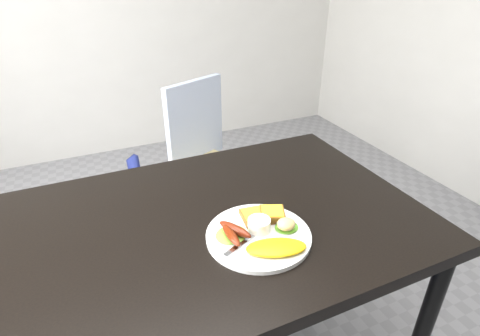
{
  "coord_description": "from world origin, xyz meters",
  "views": [
    {
      "loc": [
        -0.3,
        -0.83,
        1.39
      ],
      "look_at": [
        0.07,
        -0.01,
        0.9
      ],
      "focal_mm": 28.0,
      "sensor_mm": 36.0,
      "label": 1
    }
  ],
  "objects": [
    {
      "name": "dining_table",
      "position": [
        0.0,
        0.0,
        0.73
      ],
      "size": [
        1.2,
        0.8,
        0.04
      ],
      "primitive_type": "cube",
      "color": "black",
      "rests_on": "ground"
    },
    {
      "name": "dining_chair",
      "position": [
        0.24,
        0.77,
        0.45
      ],
      "size": [
        0.48,
        0.48,
        0.04
      ],
      "primitive_type": "cube",
      "rotation": [
        0.0,
        0.0,
        0.43
      ],
      "color": "tan",
      "rests_on": "ground"
    },
    {
      "name": "person",
      "position": [
        -0.02,
        0.56,
        0.84
      ],
      "size": [
        0.65,
        0.48,
        1.68
      ],
      "primitive_type": "imported",
      "rotation": [
        0.0,
        0.0,
        3.0
      ],
      "color": "navy",
      "rests_on": "ground"
    },
    {
      "name": "plate",
      "position": [
        0.07,
        -0.13,
        0.76
      ],
      "size": [
        0.28,
        0.28,
        0.01
      ],
      "primitive_type": "cylinder",
      "color": "white",
      "rests_on": "dining_table"
    },
    {
      "name": "lettuce_left",
      "position": [
        0.0,
        -0.11,
        0.77
      ],
      "size": [
        0.11,
        0.1,
        0.01
      ],
      "primitive_type": "ellipsoid",
      "rotation": [
        0.0,
        0.0,
        0.28
      ],
      "color": "#5A892D",
      "rests_on": "plate"
    },
    {
      "name": "lettuce_right",
      "position": [
        0.15,
        -0.14,
        0.77
      ],
      "size": [
        0.07,
        0.07,
        0.01
      ],
      "primitive_type": "ellipsoid",
      "rotation": [
        0.0,
        0.0,
        0.14
      ],
      "color": "#2A951A",
      "rests_on": "plate"
    },
    {
      "name": "omelette",
      "position": [
        0.08,
        -0.21,
        0.77
      ],
      "size": [
        0.17,
        0.12,
        0.02
      ],
      "primitive_type": "ellipsoid",
      "rotation": [
        0.0,
        0.0,
        -0.32
      ],
      "color": "#D3B108",
      "rests_on": "plate"
    },
    {
      "name": "sausage_a",
      "position": [
        -0.01,
        -0.13,
        0.78
      ],
      "size": [
        0.03,
        0.1,
        0.02
      ],
      "primitive_type": "ellipsoid",
      "rotation": [
        0.0,
        0.0,
        0.04
      ],
      "color": "#5E1B0D",
      "rests_on": "lettuce_left"
    },
    {
      "name": "sausage_b",
      "position": [
        0.01,
        -0.11,
        0.78
      ],
      "size": [
        0.07,
        0.1,
        0.03
      ],
      "primitive_type": "ellipsoid",
      "rotation": [
        0.0,
        0.0,
        0.49
      ],
      "color": "maroon",
      "rests_on": "lettuce_left"
    },
    {
      "name": "ramekin",
      "position": [
        0.08,
        -0.12,
        0.78
      ],
      "size": [
        0.08,
        0.08,
        0.04
      ],
      "primitive_type": "cylinder",
      "rotation": [
        0.0,
        0.0,
        0.43
      ],
      "color": "white",
      "rests_on": "plate"
    },
    {
      "name": "toast_a",
      "position": [
        0.1,
        -0.07,
        0.77
      ],
      "size": [
        0.09,
        0.09,
        0.01
      ],
      "primitive_type": "cube",
      "rotation": [
        0.0,
        0.0,
        -0.13
      ],
      "color": "brown",
      "rests_on": "plate"
    },
    {
      "name": "toast_b",
      "position": [
        0.14,
        -0.09,
        0.78
      ],
      "size": [
        0.09,
        0.09,
        0.01
      ],
      "primitive_type": "cube",
      "rotation": [
        0.0,
        0.0,
        -0.4
      ],
      "color": "brown",
      "rests_on": "toast_a"
    },
    {
      "name": "potato_salad",
      "position": [
        0.14,
        -0.15,
        0.79
      ],
      "size": [
        0.06,
        0.05,
        0.03
      ],
      "primitive_type": "ellipsoid",
      "rotation": [
        0.0,
        0.0,
        0.12
      ],
      "color": "#D0BD8A",
      "rests_on": "lettuce_right"
    },
    {
      "name": "fork",
      "position": [
        0.04,
        -0.14,
        0.76
      ],
      "size": [
        0.17,
        0.08,
        0.0
      ],
      "primitive_type": "cube",
      "rotation": [
        0.0,
        0.0,
        0.41
      ],
      "color": "#ADAFB7",
      "rests_on": "plate"
    }
  ]
}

